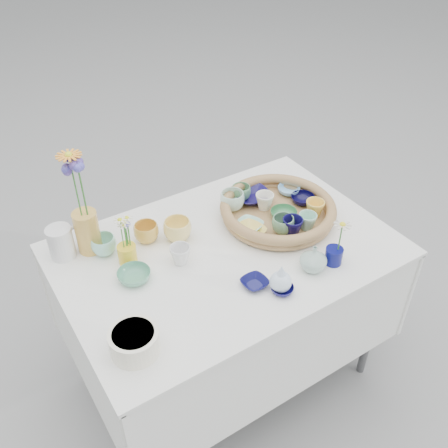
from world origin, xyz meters
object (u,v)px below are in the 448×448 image
display_table (226,371)px  bud_vase_seafoam (314,258)px  wicker_tray (278,211)px  tall_vase_yellow (88,232)px

display_table → bud_vase_seafoam: bearing=-53.1°
bud_vase_seafoam → wicker_tray: bearing=75.5°
bud_vase_seafoam → display_table: bearing=126.9°
tall_vase_yellow → bud_vase_seafoam: bearing=-40.3°
bud_vase_seafoam → tall_vase_yellow: bearing=139.7°
display_table → bud_vase_seafoam: bud_vase_seafoam is taller
display_table → bud_vase_seafoam: (0.20, -0.26, 0.82)m
display_table → bud_vase_seafoam: size_ratio=12.25×
display_table → tall_vase_yellow: size_ratio=7.40×
bud_vase_seafoam → tall_vase_yellow: 0.84m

